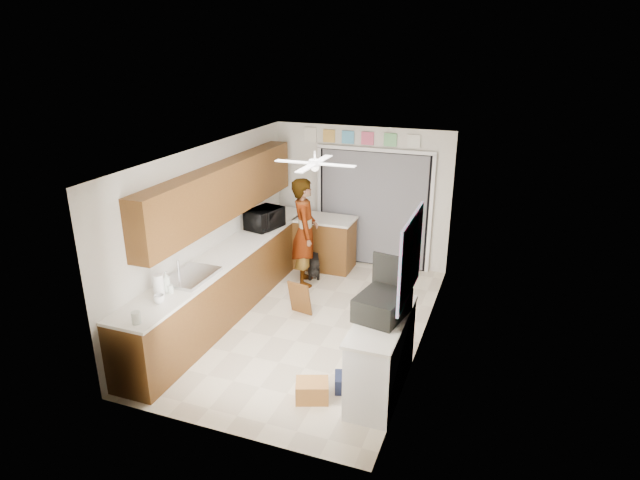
% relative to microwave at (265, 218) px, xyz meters
% --- Properties ---
extents(floor, '(5.00, 5.00, 0.00)m').
position_rel_microwave_xyz_m(floor, '(1.26, -1.14, -1.11)').
color(floor, beige).
rests_on(floor, ground).
extents(ceiling, '(5.00, 5.00, 0.00)m').
position_rel_microwave_xyz_m(ceiling, '(1.26, -1.14, 1.39)').
color(ceiling, white).
rests_on(ceiling, ground).
extents(wall_back, '(3.20, 0.00, 3.20)m').
position_rel_microwave_xyz_m(wall_back, '(1.26, 1.36, 0.14)').
color(wall_back, beige).
rests_on(wall_back, ground).
extents(wall_front, '(3.20, 0.00, 3.20)m').
position_rel_microwave_xyz_m(wall_front, '(1.26, -3.64, 0.14)').
color(wall_front, beige).
rests_on(wall_front, ground).
extents(wall_left, '(0.00, 5.00, 5.00)m').
position_rel_microwave_xyz_m(wall_left, '(-0.34, -1.14, 0.14)').
color(wall_left, beige).
rests_on(wall_left, ground).
extents(wall_right, '(0.00, 5.00, 5.00)m').
position_rel_microwave_xyz_m(wall_right, '(2.86, -1.14, 0.14)').
color(wall_right, beige).
rests_on(wall_right, ground).
extents(left_base_cabinets, '(0.60, 4.80, 0.90)m').
position_rel_microwave_xyz_m(left_base_cabinets, '(-0.04, -1.14, -0.66)').
color(left_base_cabinets, brown).
rests_on(left_base_cabinets, floor).
extents(left_countertop, '(0.62, 4.80, 0.04)m').
position_rel_microwave_xyz_m(left_countertop, '(-0.03, -1.14, -0.19)').
color(left_countertop, white).
rests_on(left_countertop, left_base_cabinets).
extents(upper_cabinets, '(0.32, 4.00, 0.80)m').
position_rel_microwave_xyz_m(upper_cabinets, '(-0.18, -0.94, 0.69)').
color(upper_cabinets, brown).
rests_on(upper_cabinets, wall_left).
extents(sink_basin, '(0.50, 0.76, 0.06)m').
position_rel_microwave_xyz_m(sink_basin, '(-0.03, -2.14, -0.15)').
color(sink_basin, silver).
rests_on(sink_basin, left_countertop).
extents(faucet, '(0.03, 0.03, 0.22)m').
position_rel_microwave_xyz_m(faucet, '(-0.22, -2.14, -0.06)').
color(faucet, silver).
rests_on(faucet, left_countertop).
extents(peninsula_base, '(1.00, 0.60, 0.90)m').
position_rel_microwave_xyz_m(peninsula_base, '(0.76, 0.86, -0.66)').
color(peninsula_base, brown).
rests_on(peninsula_base, floor).
extents(peninsula_top, '(1.04, 0.64, 0.04)m').
position_rel_microwave_xyz_m(peninsula_top, '(0.76, 0.86, -0.19)').
color(peninsula_top, white).
rests_on(peninsula_top, peninsula_base).
extents(back_opening_recess, '(2.00, 0.06, 2.10)m').
position_rel_microwave_xyz_m(back_opening_recess, '(1.51, 1.33, -0.06)').
color(back_opening_recess, black).
rests_on(back_opening_recess, wall_back).
extents(curtain_panel, '(1.90, 0.03, 2.05)m').
position_rel_microwave_xyz_m(curtain_panel, '(1.51, 1.29, -0.06)').
color(curtain_panel, slate).
rests_on(curtain_panel, wall_back).
extents(door_trim_left, '(0.06, 0.04, 2.10)m').
position_rel_microwave_xyz_m(door_trim_left, '(0.49, 1.30, -0.06)').
color(door_trim_left, white).
rests_on(door_trim_left, wall_back).
extents(door_trim_right, '(0.06, 0.04, 2.10)m').
position_rel_microwave_xyz_m(door_trim_right, '(2.53, 1.30, -0.06)').
color(door_trim_right, white).
rests_on(door_trim_right, wall_back).
extents(door_trim_head, '(2.10, 0.04, 0.06)m').
position_rel_microwave_xyz_m(door_trim_head, '(1.51, 1.30, 1.01)').
color(door_trim_head, white).
rests_on(door_trim_head, wall_back).
extents(header_frame_0, '(0.22, 0.02, 0.22)m').
position_rel_microwave_xyz_m(header_frame_0, '(0.66, 1.33, 1.19)').
color(header_frame_0, gold).
rests_on(header_frame_0, wall_back).
extents(header_frame_1, '(0.22, 0.02, 0.22)m').
position_rel_microwave_xyz_m(header_frame_1, '(1.01, 1.33, 1.19)').
color(header_frame_1, '#4FA4D3').
rests_on(header_frame_1, wall_back).
extents(header_frame_2, '(0.22, 0.02, 0.22)m').
position_rel_microwave_xyz_m(header_frame_2, '(1.36, 1.33, 1.19)').
color(header_frame_2, '#D65073').
rests_on(header_frame_2, wall_back).
extents(header_frame_3, '(0.22, 0.02, 0.22)m').
position_rel_microwave_xyz_m(header_frame_3, '(1.76, 1.33, 1.19)').
color(header_frame_3, '#6BBC77').
rests_on(header_frame_3, wall_back).
extents(header_frame_4, '(0.22, 0.02, 0.22)m').
position_rel_microwave_xyz_m(header_frame_4, '(2.16, 1.33, 1.19)').
color(header_frame_4, silver).
rests_on(header_frame_4, wall_back).
extents(route66_sign, '(0.22, 0.02, 0.26)m').
position_rel_microwave_xyz_m(route66_sign, '(0.31, 1.33, 1.19)').
color(route66_sign, silver).
rests_on(route66_sign, wall_back).
extents(right_counter_base, '(0.50, 1.40, 0.90)m').
position_rel_microwave_xyz_m(right_counter_base, '(2.61, -2.34, -0.66)').
color(right_counter_base, white).
rests_on(right_counter_base, floor).
extents(right_counter_top, '(0.54, 1.44, 0.04)m').
position_rel_microwave_xyz_m(right_counter_top, '(2.60, -2.34, -0.19)').
color(right_counter_top, white).
rests_on(right_counter_top, right_counter_base).
extents(abstract_painting, '(0.03, 1.15, 0.95)m').
position_rel_microwave_xyz_m(abstract_painting, '(2.84, -2.14, 0.54)').
color(abstract_painting, '#FF5DBF').
rests_on(abstract_painting, wall_right).
extents(ceiling_fan, '(1.14, 1.14, 0.24)m').
position_rel_microwave_xyz_m(ceiling_fan, '(1.26, -0.94, 1.21)').
color(ceiling_fan, white).
rests_on(ceiling_fan, ceiling).
extents(microwave, '(0.55, 0.69, 0.34)m').
position_rel_microwave_xyz_m(microwave, '(0.00, 0.00, 0.00)').
color(microwave, black).
rests_on(microwave, left_countertop).
extents(soap_bottle, '(0.13, 0.13, 0.27)m').
position_rel_microwave_xyz_m(soap_bottle, '(-0.08, -2.60, -0.03)').
color(soap_bottle, silver).
rests_on(soap_bottle, left_countertop).
extents(cup, '(0.16, 0.16, 0.11)m').
position_rel_microwave_xyz_m(cup, '(0.02, -2.90, -0.12)').
color(cup, white).
rests_on(cup, left_countertop).
extents(jar_a, '(0.12, 0.12, 0.14)m').
position_rel_microwave_xyz_m(jar_a, '(0.08, -3.39, -0.10)').
color(jar_a, silver).
rests_on(jar_a, left_countertop).
extents(jar_b, '(0.09, 0.09, 0.10)m').
position_rel_microwave_xyz_m(jar_b, '(-0.02, -2.61, -0.12)').
color(jar_b, silver).
rests_on(jar_b, left_countertop).
extents(paper_towel_roll, '(0.15, 0.15, 0.28)m').
position_rel_microwave_xyz_m(paper_towel_roll, '(-0.10, -2.73, -0.03)').
color(paper_towel_roll, white).
rests_on(paper_towel_roll, left_countertop).
extents(suitcase, '(0.59, 0.72, 0.27)m').
position_rel_microwave_xyz_m(suitcase, '(2.58, -2.29, -0.03)').
color(suitcase, black).
rests_on(suitcase, right_counter_top).
extents(suitcase_rim, '(0.54, 0.65, 0.02)m').
position_rel_microwave_xyz_m(suitcase_rim, '(2.58, -2.29, -0.14)').
color(suitcase_rim, yellow).
rests_on(suitcase_rim, suitcase).
extents(suitcase_lid, '(0.42, 0.11, 0.50)m').
position_rel_microwave_xyz_m(suitcase_lid, '(2.58, -2.00, 0.22)').
color(suitcase_lid, black).
rests_on(suitcase_lid, suitcase).
extents(cardboard_box, '(0.45, 0.39, 0.23)m').
position_rel_microwave_xyz_m(cardboard_box, '(1.93, -2.80, -0.99)').
color(cardboard_box, '#BF7D3C').
rests_on(cardboard_box, floor).
extents(navy_crate, '(0.38, 0.35, 0.19)m').
position_rel_microwave_xyz_m(navy_crate, '(2.26, -2.48, -1.01)').
color(navy_crate, '#131931').
rests_on(navy_crate, floor).
extents(cabinet_door_panel, '(0.38, 0.20, 0.53)m').
position_rel_microwave_xyz_m(cabinet_door_panel, '(1.02, -0.96, -0.84)').
color(cabinet_door_panel, brown).
rests_on(cabinet_door_panel, floor).
extents(man, '(0.66, 0.78, 1.83)m').
position_rel_microwave_xyz_m(man, '(0.67, 0.11, -0.20)').
color(man, white).
rests_on(man, floor).
extents(dog, '(0.44, 0.61, 0.44)m').
position_rel_microwave_xyz_m(dog, '(0.72, 0.40, -0.89)').
color(dog, black).
rests_on(dog, floor).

